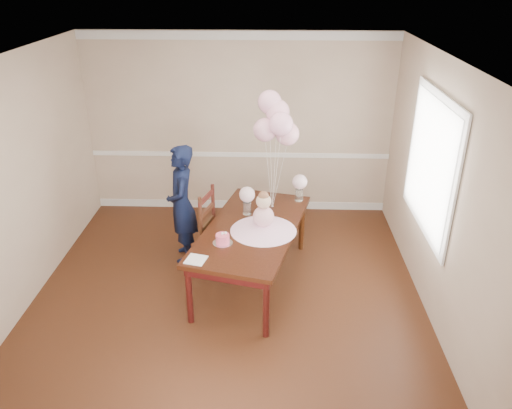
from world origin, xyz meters
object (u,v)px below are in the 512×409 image
Objects in this scene: dining_chair_seat at (225,239)px; birthday_cake at (223,239)px; woman at (182,204)px; dining_table_top at (252,229)px.

birthday_cake is at bearing -70.87° from dining_chair_seat.
birthday_cake is 0.32× the size of dining_chair_seat.
birthday_cake is at bearing 23.28° from woman.
birthday_cake is 1.10m from woman.
dining_table_top is 13.33× the size of birthday_cake.
woman is at bearing 123.49° from birthday_cake.
birthday_cake is 0.64m from dining_chair_seat.
woman reaches higher than dining_chair_seat.
birthday_cake reaches higher than dining_table_top.
dining_table_top reaches higher than dining_chair_seat.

